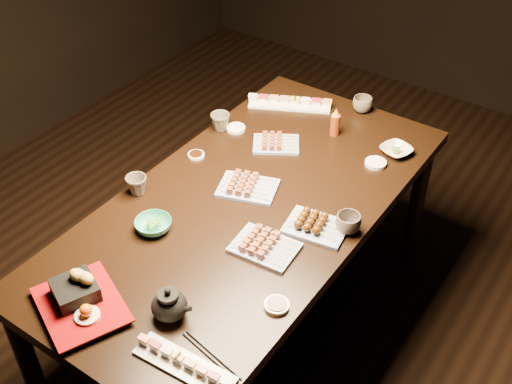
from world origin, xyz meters
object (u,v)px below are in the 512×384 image
Objects in this scene: dining_table at (249,271)px; edamame_bowl_green at (153,225)px; sushi_platter_near at (184,363)px; yakitori_plate_left at (276,141)px; teacup_near_left at (137,185)px; yakitori_plate_center at (248,184)px; teacup_mid_right at (348,223)px; sushi_platter_far at (290,101)px; edamame_bowl_cream at (396,151)px; teapot at (169,303)px; condiment_bottle at (335,122)px; yakitori_plate_right at (265,243)px; teacup_far_left at (220,122)px; teacup_far_right at (362,104)px; tempura_tray at (79,297)px.

edamame_bowl_green is at bearing -122.05° from dining_table.
sushi_platter_near is 1.66× the size of yakitori_plate_left.
teacup_near_left is (-0.39, -0.20, 0.41)m from dining_table.
teacup_mid_right is (0.44, 0.01, 0.01)m from yakitori_plate_center.
edamame_bowl_cream is (0.58, -0.07, -0.01)m from sushi_platter_far.
condiment_bottle is at bearing 80.12° from teapot.
teacup_mid_right reaches higher than edamame_bowl_green.
teacup_mid_right is at bearing 47.35° from yakitori_plate_right.
condiment_bottle is (0.44, 0.25, 0.03)m from teacup_far_left.
yakitori_plate_right is 1.65× the size of teapot.
sushi_platter_near is at bearing -102.24° from yakitori_plate_left.
sushi_platter_near reaches higher than edamame_bowl_cream.
teapot is at bearing -87.30° from teacup_far_right.
yakitori_plate_center is at bearing 109.12° from sushi_platter_near.
condiment_bottle is at bearing 75.68° from edamame_bowl_green.
teacup_near_left is 0.91m from condiment_bottle.
condiment_bottle is (-0.35, 0.52, 0.03)m from teacup_mid_right.
condiment_bottle reaches higher than tempura_tray.
teapot is (-0.27, -0.67, 0.02)m from teacup_mid_right.
teacup_near_left reaches higher than yakitori_plate_right.
yakitori_plate_left is at bearing 114.83° from yakitori_plate_right.
teacup_mid_right is 0.72m from teapot.
sushi_platter_near is 3.79× the size of teacup_far_left.
edamame_bowl_green is at bearing -145.75° from teacup_mid_right.
yakitori_plate_center reaches higher than sushi_platter_far.
sushi_platter_near is 1.57m from teacup_far_right.
teacup_mid_right is at bearing -83.34° from edamame_bowl_cream.
teacup_far_left reaches higher than teacup_near_left.
sushi_platter_near is 0.85× the size of sushi_platter_far.
tempura_tray is at bearing -163.86° from teapot.
teacup_mid_right is 1.02× the size of teacup_far_right.
condiment_bottle is (0.04, 0.60, 0.44)m from dining_table.
yakitori_plate_left reaches higher than edamame_bowl_green.
teacup_near_left is (-0.72, -0.82, 0.02)m from edamame_bowl_cream.
edamame_bowl_cream is at bearing 20.96° from teacup_far_left.
yakitori_plate_right reaches higher than sushi_platter_far.
yakitori_plate_left is 0.49m from teacup_far_right.
edamame_bowl_green is at bearing 125.46° from teapot.
sushi_platter_far is 1.26× the size of tempura_tray.
teacup_far_left is (-0.78, 0.27, 0.00)m from teacup_mid_right.
sushi_platter_far is at bearing 92.43° from teapot.
teacup_far_right is at bearing 141.38° from edamame_bowl_cream.
condiment_bottle is at bearing 20.95° from yakitori_plate_left.
teapot is (0.12, -0.59, 0.43)m from dining_table.
condiment_bottle is (-0.08, 1.19, 0.01)m from teapot.
condiment_bottle reaches higher than teapot.
sushi_platter_near is 2.60× the size of edamame_bowl_cream.
edamame_bowl_green is at bearing -32.53° from teacup_near_left.
yakitori_plate_right is 1.16× the size of yakitori_plate_left.
yakitori_plate_center is at bearing -109.02° from yakitori_plate_left.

